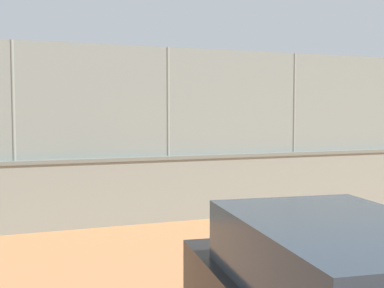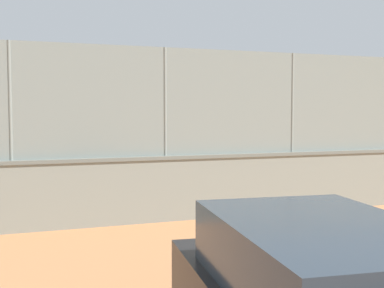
{
  "view_description": "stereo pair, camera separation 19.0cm",
  "coord_description": "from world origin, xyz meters",
  "views": [
    {
      "loc": [
        3.29,
        23.85,
        2.43
      ],
      "look_at": [
        -2.28,
        8.37,
        1.36
      ],
      "focal_mm": 45.88,
      "sensor_mm": 36.0,
      "label": 1
    },
    {
      "loc": [
        3.11,
        23.91,
        2.43
      ],
      "look_at": [
        -2.28,
        8.37,
        1.36
      ],
      "focal_mm": 45.88,
      "sensor_mm": 36.0,
      "label": 2
    }
  ],
  "objects": [
    {
      "name": "fence_panel_on_wall",
      "position": [
        0.1,
        13.42,
        2.66
      ],
      "size": [
        32.31,
        0.28,
        2.4
      ],
      "color": "gray",
      "rests_on": "perimeter_wall"
    },
    {
      "name": "player_near_wall_returning",
      "position": [
        -1.25,
        1.49,
        0.92
      ],
      "size": [
        0.74,
        1.22,
        1.57
      ],
      "color": "#591919",
      "rests_on": "ground_plane"
    },
    {
      "name": "perimeter_wall",
      "position": [
        0.1,
        13.42,
        0.74
      ],
      "size": [
        32.9,
        0.59,
        1.46
      ],
      "color": "gray",
      "rests_on": "ground_plane"
    },
    {
      "name": "ground_plane",
      "position": [
        0.0,
        0.0,
        0.0
      ],
      "size": [
        260.0,
        260.0,
        0.0
      ],
      "primitive_type": "plane",
      "color": "#B27247"
    },
    {
      "name": "sports_ball",
      "position": [
        -2.53,
        2.43,
        1.17
      ],
      "size": [
        0.2,
        0.2,
        0.2
      ],
      "primitive_type": "sphere",
      "color": "white"
    },
    {
      "name": "player_foreground_swinging",
      "position": [
        -5.34,
        8.83,
        0.91
      ],
      "size": [
        1.06,
        0.86,
        1.54
      ],
      "color": "navy",
      "rests_on": "ground_plane"
    }
  ]
}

